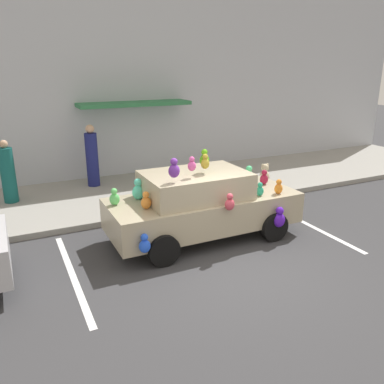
# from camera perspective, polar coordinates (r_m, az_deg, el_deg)

# --- Properties ---
(ground_plane) EXTENTS (60.00, 60.00, 0.00)m
(ground_plane) POSITION_cam_1_polar(r_m,az_deg,el_deg) (7.89, 5.69, -10.53)
(ground_plane) COLOR #38383A
(sidewalk) EXTENTS (24.00, 4.00, 0.15)m
(sidewalk) POSITION_cam_1_polar(r_m,az_deg,el_deg) (12.06, -6.73, 0.07)
(sidewalk) COLOR gray
(sidewalk) RESTS_ON ground
(storefront_building) EXTENTS (24.00, 1.25, 6.40)m
(storefront_building) POSITION_cam_1_polar(r_m,az_deg,el_deg) (13.54, -10.35, 15.31)
(storefront_building) COLOR #B2B7C1
(storefront_building) RESTS_ON ground
(parking_stripe_front) EXTENTS (0.12, 3.60, 0.01)m
(parking_stripe_front) POSITION_cam_1_polar(r_m,az_deg,el_deg) (10.16, 16.27, -4.45)
(parking_stripe_front) COLOR silver
(parking_stripe_front) RESTS_ON ground
(parking_stripe_rear) EXTENTS (0.12, 3.60, 0.01)m
(parking_stripe_rear) POSITION_cam_1_polar(r_m,az_deg,el_deg) (7.87, -16.88, -11.33)
(parking_stripe_rear) COLOR silver
(parking_stripe_rear) RESTS_ON ground
(plush_covered_car) EXTENTS (4.24, 2.01, 2.05)m
(plush_covered_car) POSITION_cam_1_polar(r_m,az_deg,el_deg) (8.74, 1.41, -1.78)
(plush_covered_car) COLOR tan
(plush_covered_car) RESTS_ON ground
(teddy_bear_on_sidewalk) EXTENTS (0.34, 0.29, 0.66)m
(teddy_bear_on_sidewalk) POSITION_cam_1_polar(r_m,az_deg,el_deg) (12.63, 10.42, 2.51)
(teddy_bear_on_sidewalk) COLOR beige
(teddy_bear_on_sidewalk) RESTS_ON sidewalk
(pedestrian_near_shopfront) EXTENTS (0.37, 0.37, 1.89)m
(pedestrian_near_shopfront) POSITION_cam_1_polar(r_m,az_deg,el_deg) (12.48, -14.22, 4.83)
(pedestrian_near_shopfront) COLOR navy
(pedestrian_near_shopfront) RESTS_ON sidewalk
(pedestrian_by_lamp) EXTENTS (0.38, 0.38, 1.71)m
(pedestrian_by_lamp) POSITION_cam_1_polar(r_m,az_deg,el_deg) (11.73, -25.02, 2.36)
(pedestrian_by_lamp) COLOR #145553
(pedestrian_by_lamp) RESTS_ON sidewalk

